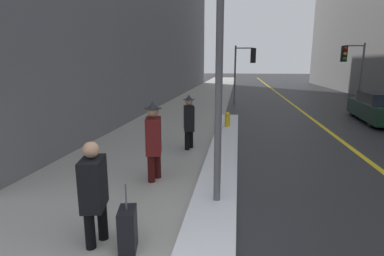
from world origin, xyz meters
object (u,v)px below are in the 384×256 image
traffic_light_far (351,61)px  rolling_suitcase (128,230)px  pedestrian_with_shoulder_bag (94,189)px  pedestrian_in_glasses (154,138)px  lamp_post (219,63)px  fire_hydrant (227,121)px  pedestrian_in_fedora (189,120)px  traffic_light_near (246,62)px  parked_car_dark_green (384,108)px

traffic_light_far → rolling_suitcase: (-7.74, -15.35, -2.33)m
pedestrian_with_shoulder_bag → pedestrian_in_glasses: 2.40m
lamp_post → fire_hydrant: size_ratio=5.75×
lamp_post → pedestrian_in_fedora: 4.02m
traffic_light_near → fire_hydrant: bearing=-104.9°
pedestrian_in_glasses → traffic_light_near: bearing=158.2°
lamp_post → rolling_suitcase: bearing=-126.8°
pedestrian_in_glasses → fire_hydrant: size_ratio=2.44×
lamp_post → pedestrian_in_fedora: bearing=106.9°
traffic_light_far → rolling_suitcase: size_ratio=3.83×
traffic_light_far → pedestrian_in_fedora: traffic_light_far is taller
traffic_light_near → parked_car_dark_green: 8.20m
pedestrian_with_shoulder_bag → parked_car_dark_green: (8.09, 10.33, -0.20)m
pedestrian_with_shoulder_bag → pedestrian_in_glasses: (0.15, 2.39, 0.11)m
pedestrian_in_fedora → traffic_light_near: bearing=157.9°
pedestrian_in_glasses → rolling_suitcase: size_ratio=1.80×
traffic_light_far → fire_hydrant: bearing=41.6°
pedestrian_with_shoulder_bag → pedestrian_in_glasses: pedestrian_in_glasses is taller
lamp_post → pedestrian_in_glasses: size_ratio=2.36×
traffic_light_near → lamp_post: bearing=-102.2°
lamp_post → traffic_light_near: 14.48m
pedestrian_in_glasses → traffic_light_far: bearing=135.2°
traffic_light_near → rolling_suitcase: traffic_light_near is taller
lamp_post → rolling_suitcase: lamp_post is taller
pedestrian_in_fedora → fire_hydrant: bearing=147.6°
traffic_light_far → pedestrian_with_shoulder_bag: size_ratio=2.47×
lamp_post → parked_car_dark_green: lamp_post is taller
lamp_post → pedestrian_in_glasses: bearing=143.7°
lamp_post → traffic_light_far: size_ratio=1.11×
traffic_light_far → pedestrian_with_shoulder_bag: (-8.22, -15.26, -1.81)m
pedestrian_with_shoulder_bag → rolling_suitcase: bearing=66.8°
traffic_light_near → pedestrian_in_fedora: size_ratio=2.23×
pedestrian_in_fedora → pedestrian_with_shoulder_bag: bearing=-18.4°
pedestrian_with_shoulder_bag → lamp_post: bearing=118.3°
traffic_light_far → pedestrian_with_shoulder_bag: traffic_light_far is taller
pedestrian_with_shoulder_bag → rolling_suitcase: 0.71m
rolling_suitcase → pedestrian_in_fedora: bearing=167.2°
traffic_light_near → rolling_suitcase: size_ratio=3.76×
parked_car_dark_green → fire_hydrant: size_ratio=6.27×
pedestrian_with_shoulder_bag → pedestrian_in_fedora: pedestrian_in_fedora is taller
pedestrian_with_shoulder_bag → pedestrian_in_fedora: size_ratio=0.92×
pedestrian_with_shoulder_bag → parked_car_dark_green: size_ratio=0.34×
lamp_post → rolling_suitcase: (-1.08, -1.45, -2.17)m
pedestrian_in_fedora → fire_hydrant: size_ratio=2.29×
pedestrian_in_fedora → rolling_suitcase: size_ratio=1.69×
lamp_post → rolling_suitcase: size_ratio=4.24×
traffic_light_near → rolling_suitcase: bearing=-105.8°
traffic_light_near → parked_car_dark_green: size_ratio=0.81×
pedestrian_in_glasses → parked_car_dark_green: (7.94, 7.94, -0.32)m
fire_hydrant → traffic_light_far: bearing=48.3°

